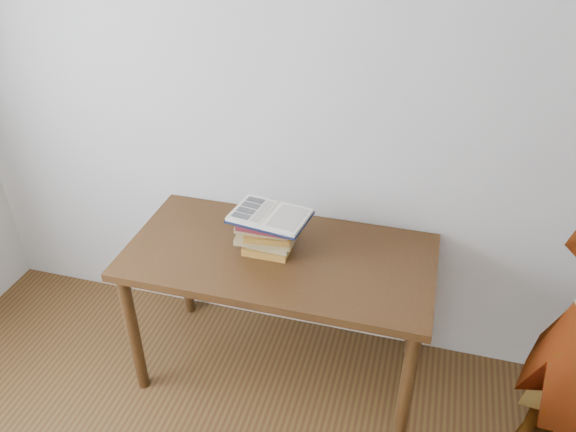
% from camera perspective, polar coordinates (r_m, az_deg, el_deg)
% --- Properties ---
extents(desk, '(1.42, 0.71, 0.76)m').
position_cam_1_polar(desk, '(2.64, -0.89, -5.51)').
color(desk, '#422710').
rests_on(desk, ground).
extents(book_stack, '(0.28, 0.20, 0.18)m').
position_cam_1_polar(book_stack, '(2.54, -2.09, -1.80)').
color(book_stack, '#9A5223').
rests_on(book_stack, desk).
extents(open_book, '(0.37, 0.28, 0.03)m').
position_cam_1_polar(open_book, '(2.48, -1.84, 0.04)').
color(open_book, black).
rests_on(open_book, book_stack).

